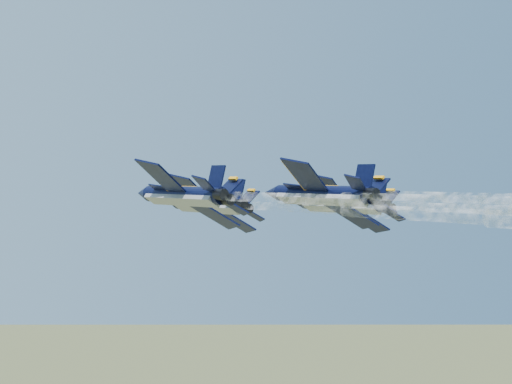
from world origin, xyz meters
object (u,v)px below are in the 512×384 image
jet_left (181,195)px  jet_right (340,204)px  jet_lead (207,204)px  jet_slot (320,195)px

jet_left → jet_right: (23.21, 3.29, 0.00)m
jet_right → jet_left: bearing=179.0°
jet_lead → jet_left: 14.91m
jet_left → jet_lead: bearing=43.9°
jet_left → jet_slot: bearing=-43.2°
jet_lead → jet_right: bearing=-40.3°
jet_right → jet_slot: size_ratio=1.00×
jet_lead → jet_left: same height
jet_left → jet_right: bearing=-1.0°
jet_lead → jet_slot: (3.12, -20.10, 0.00)m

